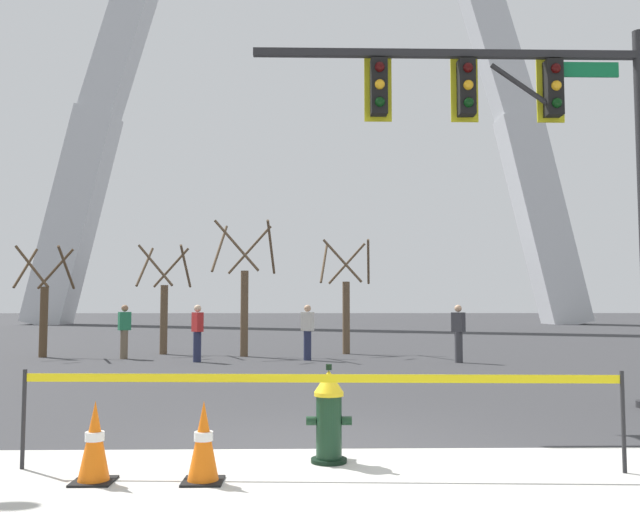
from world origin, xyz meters
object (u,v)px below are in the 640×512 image
Objects in this scene: pedestrian_walking_right at (307,332)px; traffic_signal_gantry at (533,136)px; pedestrian_standing_center at (124,331)px; monument_arch at (309,49)px; traffic_cone_mid_sidewalk at (95,443)px; traffic_cone_by_hydrant at (203,443)px; fire_hydrant at (329,416)px; pedestrian_walking_left at (197,333)px; pedestrian_near_trees at (458,333)px.

traffic_signal_gantry is at bearing -68.32° from pedestrian_walking_right.
monument_arch is at bearing 80.87° from pedestrian_standing_center.
traffic_signal_gantry is (5.50, 4.24, 3.91)m from traffic_cone_mid_sidewalk.
traffic_cone_by_hydrant is 1.00× the size of traffic_cone_mid_sidewalk.
fire_hydrant reaches higher than traffic_cone_by_hydrant.
monument_arch is 33.85× the size of pedestrian_walking_left.
pedestrian_near_trees is at bearing 71.01° from fire_hydrant.
fire_hydrant is 14.26m from pedestrian_standing_center.
monument_arch reaches higher than pedestrian_walking_right.
traffic_signal_gantry reaches higher than traffic_cone_mid_sidewalk.
pedestrian_standing_center is at bearing 113.14° from fire_hydrant.
pedestrian_walking_left is 7.26m from pedestrian_near_trees.
pedestrian_near_trees is at bearing -2.67° from pedestrian_walking_left.
monument_arch is at bearing 87.46° from traffic_cone_mid_sidewalk.
pedestrian_walking_right is (-0.23, -35.76, -22.39)m from monument_arch.
pedestrian_near_trees is (5.14, 12.34, 0.46)m from traffic_cone_by_hydrant.
fire_hydrant is at bearing 18.71° from traffic_cone_mid_sidewalk.
pedestrian_standing_center and pedestrian_walking_right have the same top height.
traffic_cone_by_hydrant is 0.46× the size of pedestrian_walking_right.
monument_arch is at bearing 89.95° from fire_hydrant.
pedestrian_standing_center and pedestrian_near_trees have the same top height.
fire_hydrant is 0.62× the size of pedestrian_walking_right.
pedestrian_near_trees is (4.17, -0.87, 0.00)m from pedestrian_walking_right.
pedestrian_standing_center is (-4.45, 13.84, 0.46)m from traffic_cone_by_hydrant.
pedestrian_walking_right is at bearing -90.36° from monument_arch.
traffic_signal_gantry is at bearing 37.59° from traffic_cone_mid_sidewalk.
pedestrian_walking_left is (-3.30, -36.30, -22.39)m from monument_arch.
pedestrian_walking_left is at bearing 105.27° from fire_hydrant.
pedestrian_near_trees is at bearing -8.92° from pedestrian_standing_center.
traffic_cone_mid_sidewalk is at bearing -161.29° from fire_hydrant.
pedestrian_walking_right is (1.95, 13.19, 0.46)m from traffic_cone_mid_sidewalk.
traffic_cone_mid_sidewalk is (-2.13, -0.72, -0.11)m from fire_hydrant.
traffic_cone_mid_sidewalk is 13.76m from pedestrian_near_trees.
pedestrian_walking_right is at bearing -6.68° from pedestrian_standing_center.
pedestrian_near_trees reaches higher than fire_hydrant.
traffic_cone_by_hydrant is at bearing -112.63° from pedestrian_near_trees.
pedestrian_walking_right is at bearing 168.20° from pedestrian_near_trees.
pedestrian_near_trees reaches higher than traffic_cone_by_hydrant.
pedestrian_walking_right is at bearing 81.61° from traffic_cone_mid_sidewalk.
pedestrian_standing_center reaches higher than fire_hydrant.
monument_arch is 42.04m from pedestrian_standing_center.
pedestrian_walking_right is at bearing 90.84° from fire_hydrant.
traffic_cone_by_hydrant is at bearing -0.92° from traffic_cone_mid_sidewalk.
traffic_signal_gantry is 4.04× the size of pedestrian_standing_center.
pedestrian_standing_center is at bearing -99.13° from monument_arch.
pedestrian_standing_center is at bearing 173.32° from pedestrian_walking_right.
pedestrian_near_trees is (6.12, 12.32, 0.46)m from traffic_cone_mid_sidewalk.
pedestrian_walking_left is 3.12m from pedestrian_walking_right.
pedestrian_walking_left is 1.00× the size of pedestrian_walking_right.
traffic_cone_mid_sidewalk is (-0.98, 0.02, 0.00)m from traffic_cone_by_hydrant.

